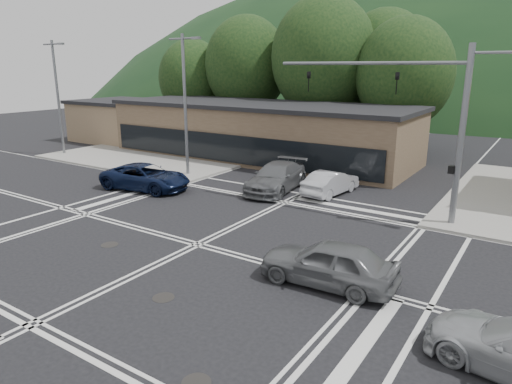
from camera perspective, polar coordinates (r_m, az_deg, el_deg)
The scene contains 18 objects.
ground at distance 18.97m, azimuth -7.31°, elevation -6.54°, with size 120.00×120.00×0.00m, color black.
sidewalk_nw at distance 39.42m, azimuth -9.78°, elevation 5.04°, with size 16.00×16.00×0.15m, color gray.
commercial_row at distance 36.39m, azimuth 0.44°, elevation 7.48°, with size 24.00×8.00×4.00m, color brown.
commercial_nw at distance 47.01m, azimuth -16.35°, elevation 8.43°, with size 8.00×7.00×3.60m, color #846B4F.
hill_north at distance 104.13m, azimuth 27.35°, elevation 9.91°, with size 252.00×126.00×140.00m, color #173319.
tree_n_a at distance 45.19m, azimuth -1.16°, elevation 15.57°, with size 8.00×8.00×11.75m.
tree_n_b at distance 41.19m, azimuth 8.43°, elevation 16.33°, with size 9.00×9.00×12.98m.
tree_n_c at distance 38.72m, azimuth 18.04°, elevation 13.90°, with size 7.60×7.60×10.87m.
tree_n_d at distance 48.10m, azimuth -7.93°, elevation 13.88°, with size 6.80×6.80×9.76m.
tree_n_e at distance 43.42m, azimuth 15.68°, elevation 15.03°, with size 8.40×8.40×11.98m.
streetlight_nw at distance 30.00m, azimuth -8.79°, elevation 11.45°, with size 2.50×0.25×9.00m.
streetlight_w at distance 40.29m, azimuth -23.53°, elevation 11.36°, with size 2.50×0.25×9.00m.
signal_mast_ne at distance 22.03m, azimuth 21.34°, elevation 9.24°, with size 11.65×0.30×8.00m.
car_blue_west at distance 27.67m, azimuth -13.63°, elevation 1.84°, with size 2.49×5.39×1.50m, color black.
car_grey_center at distance 15.46m, azimuth 9.05°, elevation -8.74°, with size 1.84×4.58×1.56m, color slate.
car_queue_a at distance 26.19m, azimuth 9.31°, elevation 1.17°, with size 1.45×4.16×1.37m, color #B7B9BF.
car_queue_b at distance 33.80m, azimuth 14.53°, elevation 4.14°, with size 1.68×4.18×1.42m, color silver.
car_northbound at distance 26.63m, azimuth 2.56°, elevation 1.85°, with size 2.24×5.51×1.60m, color #5D6062.
Camera 1 is at (11.60, -13.24, 7.07)m, focal length 32.00 mm.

